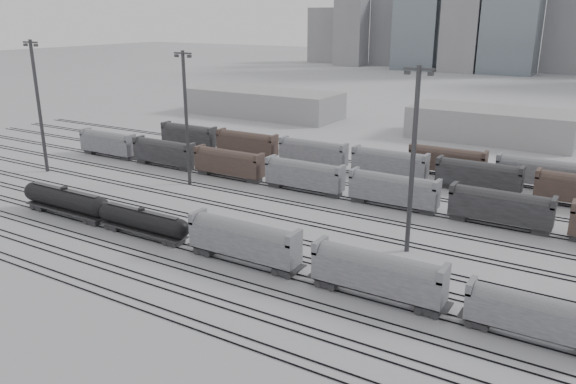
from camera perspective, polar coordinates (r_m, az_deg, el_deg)
The scene contains 14 objects.
ground at distance 72.50m, azimuth -4.73°, elevation -7.58°, with size 900.00×900.00×0.00m, color silver.
tracks at distance 86.06m, azimuth 2.09°, elevation -3.30°, with size 220.00×71.50×0.16m.
tank_car_a at distance 95.66m, azimuth -21.66°, elevation -0.76°, with size 18.77×3.13×4.64m.
tank_car_b at distance 83.49m, azimuth -14.58°, elevation -2.85°, with size 16.86×2.81×4.17m.
hopper_car_a at distance 72.00m, azimuth -4.53°, elevation -4.74°, with size 15.70×3.12×5.61m.
hopper_car_b at distance 63.92m, azimuth 9.10°, elevation -7.99°, with size 15.36×3.05×5.49m.
hopper_car_c at distance 60.74m, azimuth 23.98°, elevation -11.29°, with size 13.45×2.67×4.81m.
light_mast_a at distance 122.80m, azimuth -24.01°, elevation 8.20°, with size 4.19×0.67×26.20m.
light_mast_b at distance 105.47m, azimuth -10.31°, elevation 7.67°, with size 3.95×0.63×24.69m.
light_mast_c at distance 74.35m, azimuth 12.59°, elevation 3.49°, with size 3.98×0.64×24.85m.
bg_string_near at distance 94.54m, azimuth 10.66°, elevation 0.08°, with size 151.00×3.00×5.60m.
bg_string_mid at distance 106.72m, azimuth 18.78°, elevation 1.45°, with size 151.00×3.00×5.60m.
warehouse_left at distance 179.91m, azimuth -2.58°, elevation 9.03°, with size 50.00×18.00×8.00m, color #A4A4A6.
warehouse_mid at distance 153.01m, azimuth 19.95°, elevation 6.47°, with size 40.00×18.00×8.00m, color #A4A4A6.
Camera 1 is at (38.96, -52.84, 30.77)m, focal length 35.00 mm.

